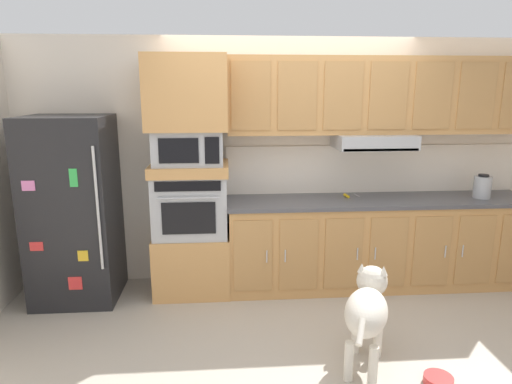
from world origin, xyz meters
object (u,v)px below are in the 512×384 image
(refrigerator, at_px, (74,210))
(electric_kettle, at_px, (482,187))
(screwdriver, at_px, (347,196))
(dog_food_bowl, at_px, (438,380))
(built_in_oven, at_px, (191,204))
(microwave, at_px, (189,147))
(dog, at_px, (367,307))

(refrigerator, distance_m, electric_kettle, 4.02)
(screwdriver, relative_size, dog_food_bowl, 0.71)
(screwdriver, height_order, electric_kettle, electric_kettle)
(refrigerator, distance_m, built_in_oven, 1.10)
(microwave, bearing_deg, dog, -44.57)
(screwdriver, height_order, dog_food_bowl, screwdriver)
(built_in_oven, height_order, microwave, microwave)
(refrigerator, relative_size, electric_kettle, 7.33)
(refrigerator, height_order, built_in_oven, refrigerator)
(dog_food_bowl, bearing_deg, microwave, 137.41)
(electric_kettle, distance_m, dog, 2.11)
(microwave, height_order, screwdriver, microwave)
(screwdriver, bearing_deg, built_in_oven, -176.94)
(screwdriver, xyz_separation_m, dog, (-0.22, -1.42, -0.49))
(refrigerator, height_order, electric_kettle, refrigerator)
(built_in_oven, height_order, electric_kettle, built_in_oven)
(screwdriver, bearing_deg, electric_kettle, -5.61)
(screwdriver, xyz_separation_m, dog_food_bowl, (0.20, -1.73, -0.90))
(screwdriver, distance_m, electric_kettle, 1.35)
(built_in_oven, bearing_deg, microwave, -0.77)
(microwave, bearing_deg, electric_kettle, -0.93)
(screwdriver, distance_m, dog_food_bowl, 1.96)
(built_in_oven, relative_size, dog_food_bowl, 3.50)
(electric_kettle, height_order, dog, electric_kettle)
(microwave, bearing_deg, refrigerator, -176.47)
(built_in_oven, xyz_separation_m, microwave, (0.00, -0.00, 0.56))
(screwdriver, bearing_deg, dog_food_bowl, -83.24)
(built_in_oven, bearing_deg, dog, -44.57)
(refrigerator, xyz_separation_m, dog, (2.45, -1.27, -0.44))
(built_in_oven, relative_size, dog, 0.76)
(electric_kettle, relative_size, dog, 0.26)
(refrigerator, height_order, microwave, refrigerator)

